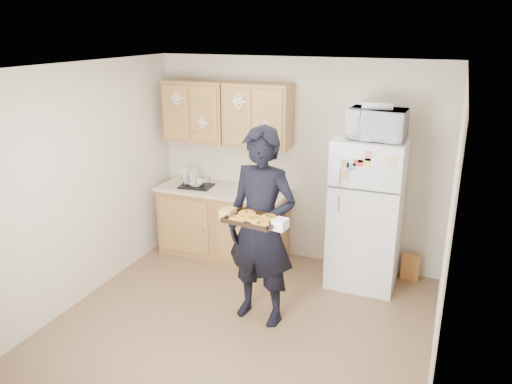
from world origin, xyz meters
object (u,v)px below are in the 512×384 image
Objects in this scene: person at (261,228)px; microwave at (377,124)px; baking_tray at (253,220)px; dish_rack at (196,181)px; refrigerator at (366,213)px.

microwave is (0.86, 1.10, 0.88)m from person.
person is at bearing 105.07° from baking_tray.
microwave is 2.36m from dish_rack.
person is at bearing -40.57° from dish_rack.
dish_rack is (-2.19, 0.04, -0.88)m from microwave.
baking_tray is at bearing -46.37° from dish_rack.
person is 4.97× the size of dish_rack.
refrigerator is at bearing 62.34° from person.
baking_tray is (0.04, -0.30, 0.20)m from person.
refrigerator reaches higher than dish_rack.
dish_rack is at bearing 146.97° from person.
baking_tray is 1.99m from dish_rack.
microwave reaches higher than person.
baking_tray reaches higher than dish_rack.
baking_tray is 1.76m from microwave.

